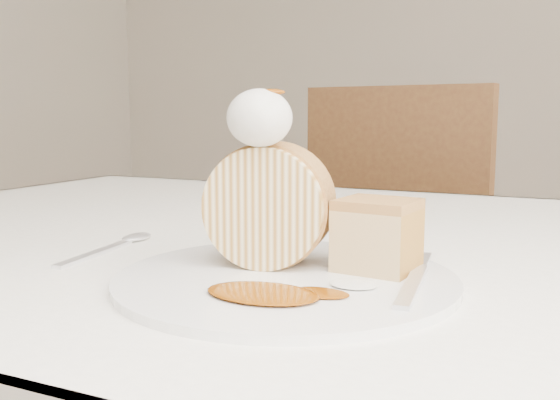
% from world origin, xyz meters
% --- Properties ---
extents(table, '(1.40, 0.90, 0.75)m').
position_xyz_m(table, '(0.00, 0.20, 0.66)').
color(table, silver).
rests_on(table, ground).
extents(chair_far, '(0.51, 0.51, 0.95)m').
position_xyz_m(chair_far, '(-0.10, 1.07, 0.54)').
color(chair_far, brown).
rests_on(chair_far, ground).
extents(plate, '(0.32, 0.32, 0.01)m').
position_xyz_m(plate, '(0.04, -0.01, 0.75)').
color(plate, white).
rests_on(plate, table).
extents(roulade_slice, '(0.12, 0.08, 0.11)m').
position_xyz_m(roulade_slice, '(0.01, 0.02, 0.81)').
color(roulade_slice, beige).
rests_on(roulade_slice, plate).
extents(cake_chunk, '(0.07, 0.07, 0.05)m').
position_xyz_m(cake_chunk, '(0.10, 0.04, 0.78)').
color(cake_chunk, '#B28243').
rests_on(cake_chunk, plate).
extents(whipped_cream, '(0.06, 0.06, 0.05)m').
position_xyz_m(whipped_cream, '(0.01, -0.00, 0.89)').
color(whipped_cream, white).
rests_on(whipped_cream, roulade_slice).
extents(caramel_drizzle, '(0.03, 0.02, 0.01)m').
position_xyz_m(caramel_drizzle, '(0.02, 0.00, 0.91)').
color(caramel_drizzle, '#743404').
rests_on(caramel_drizzle, whipped_cream).
extents(caramel_pool, '(0.09, 0.07, 0.00)m').
position_xyz_m(caramel_pool, '(0.05, -0.07, 0.76)').
color(caramel_pool, '#743404').
rests_on(caramel_pool, plate).
extents(fork, '(0.04, 0.17, 0.00)m').
position_xyz_m(fork, '(0.15, -0.00, 0.76)').
color(fork, silver).
rests_on(fork, plate).
extents(spoon, '(0.04, 0.15, 0.00)m').
position_xyz_m(spoon, '(-0.18, 0.01, 0.75)').
color(spoon, silver).
rests_on(spoon, table).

